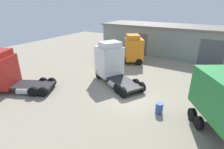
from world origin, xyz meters
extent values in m
plane|color=gray|center=(0.00, 0.00, 0.00)|extent=(60.00, 60.00, 0.00)
cube|color=gray|center=(0.00, 17.41, 2.27)|extent=(24.60, 6.82, 4.55)
cube|color=#70665B|center=(0.00, 17.41, 4.67)|extent=(25.10, 7.32, 0.25)
cube|color=#4C5156|center=(-5.41, 14.03, 1.80)|extent=(3.20, 0.08, 3.60)
cube|color=#4C5156|center=(5.41, 14.03, 1.80)|extent=(3.20, 0.08, 3.60)
cube|color=silver|center=(-4.16, 2.97, 2.12)|extent=(3.31, 3.35, 3.22)
cube|color=silver|center=(-3.99, 2.87, 4.01)|extent=(2.48, 2.65, 0.60)
cube|color=black|center=(-5.19, 3.53, 2.76)|extent=(1.08, 1.88, 1.16)
cube|color=#232326|center=(-1.45, 1.48, 0.62)|extent=(4.28, 3.58, 0.24)
cylinder|color=#B2B2B7|center=(-2.46, 0.89, 0.45)|extent=(1.23, 1.02, 0.56)
cylinder|color=black|center=(-5.22, 2.30, 0.50)|extent=(1.03, 0.75, 1.01)
cylinder|color=black|center=(-4.16, 4.22, 0.50)|extent=(1.03, 0.75, 1.01)
cylinder|color=black|center=(-1.55, 0.28, 0.50)|extent=(1.03, 0.75, 1.01)
cylinder|color=black|center=(-0.49, 2.21, 0.50)|extent=(1.03, 0.75, 1.01)
cylinder|color=black|center=(-0.76, -0.15, 0.50)|extent=(1.03, 0.75, 1.01)
cylinder|color=black|center=(0.30, 1.77, 0.50)|extent=(1.03, 0.75, 1.01)
cylinder|color=black|center=(5.79, -1.33, 0.47)|extent=(0.76, 0.95, 0.93)
cylinder|color=black|center=(7.10, 0.69, 0.47)|extent=(0.76, 0.95, 0.93)
cylinder|color=black|center=(5.25, -0.49, 0.47)|extent=(0.76, 0.95, 0.93)
cube|color=orange|center=(-4.19, 9.63, 2.00)|extent=(3.39, 3.41, 3.03)
cube|color=orange|center=(-4.36, 9.52, 3.79)|extent=(2.57, 2.68, 0.60)
cube|color=black|center=(-3.22, 10.29, 2.60)|extent=(1.24, 1.79, 1.09)
cube|color=#232326|center=(-6.83, 7.85, 0.60)|extent=(4.40, 3.87, 0.24)
cylinder|color=#B2B2B7|center=(-6.89, 9.02, 0.43)|extent=(1.23, 1.08, 0.56)
cylinder|color=black|center=(-4.31, 10.88, 0.48)|extent=(0.96, 0.78, 0.96)
cylinder|color=black|center=(-3.08, 9.05, 0.48)|extent=(0.96, 0.78, 0.96)
cylinder|color=black|center=(-7.93, 8.44, 0.48)|extent=(0.96, 0.78, 0.96)
cylinder|color=black|center=(-6.70, 6.61, 0.48)|extent=(0.96, 0.78, 0.96)
cylinder|color=black|center=(-8.67, 7.94, 0.48)|extent=(0.96, 0.78, 0.96)
cylinder|color=black|center=(-7.44, 6.11, 0.48)|extent=(0.96, 0.78, 0.96)
cube|color=red|center=(-11.61, -4.95, 1.97)|extent=(3.28, 3.33, 3.01)
cube|color=#232326|center=(-8.90, -3.54, 0.59)|extent=(4.22, 3.49, 0.24)
cylinder|color=#B2B2B7|center=(-8.97, -4.71, 0.42)|extent=(1.23, 1.00, 0.56)
cylinder|color=black|center=(-12.65, -4.26, 0.47)|extent=(0.97, 0.70, 0.94)
cylinder|color=black|center=(-7.98, -4.30, 0.47)|extent=(0.97, 0.70, 0.94)
cylinder|color=black|center=(-9.00, -2.35, 0.47)|extent=(0.97, 0.70, 0.94)
cylinder|color=black|center=(-7.18, -3.89, 0.47)|extent=(0.97, 0.70, 0.94)
cylinder|color=black|center=(-8.20, -1.94, 0.47)|extent=(0.97, 0.70, 0.94)
cylinder|color=#33519E|center=(2.88, -0.91, 0.44)|extent=(0.58, 0.58, 0.88)
camera|label=1|loc=(5.75, -12.85, 8.09)|focal=28.00mm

